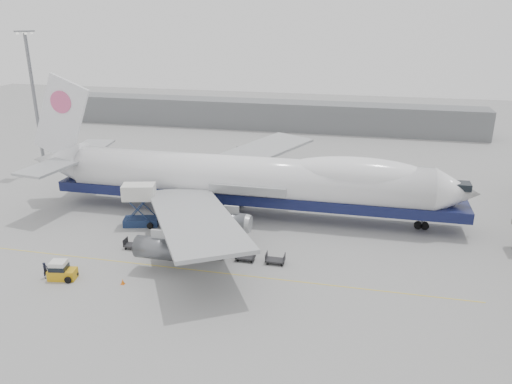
% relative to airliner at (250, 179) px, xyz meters
% --- Properties ---
extents(ground, '(260.00, 260.00, 0.00)m').
position_rel_airliner_xyz_m(ground, '(-0.64, -12.00, -5.62)').
color(ground, gray).
rests_on(ground, ground).
extents(apron_line, '(60.00, 0.15, 0.01)m').
position_rel_airliner_xyz_m(apron_line, '(-0.64, -18.00, -5.62)').
color(apron_line, gold).
rests_on(apron_line, ground).
extents(hangar, '(110.00, 8.00, 7.00)m').
position_rel_airliner_xyz_m(hangar, '(-10.64, 58.00, -2.12)').
color(hangar, slate).
rests_on(hangar, ground).
extents(floodlight_mast, '(2.40, 2.40, 25.43)m').
position_rel_airliner_xyz_m(floodlight_mast, '(-42.64, 12.00, 8.64)').
color(floodlight_mast, slate).
rests_on(floodlight_mast, ground).
extents(airliner, '(67.00, 55.30, 19.98)m').
position_rel_airliner_xyz_m(airliner, '(0.00, 0.00, 0.00)').
color(airliner, white).
rests_on(airliner, ground).
extents(catering_truck, '(5.22, 4.14, 6.06)m').
position_rel_airliner_xyz_m(catering_truck, '(-14.19, -7.15, -2.19)').
color(catering_truck, '#1A2A4E').
rests_on(catering_truck, ground).
extents(baggage_tug, '(3.23, 2.09, 2.20)m').
position_rel_airliner_xyz_m(baggage_tug, '(-16.47, -23.20, -4.65)').
color(baggage_tug, '#C49112').
rests_on(baggage_tug, ground).
extents(ground_worker, '(0.46, 0.70, 1.92)m').
position_rel_airliner_xyz_m(ground_worker, '(-18.34, -23.38, -4.66)').
color(ground_worker, black).
rests_on(ground_worker, ground).
extents(traffic_cone, '(0.43, 0.43, 0.63)m').
position_rel_airliner_xyz_m(traffic_cone, '(-9.21, -22.78, -5.32)').
color(traffic_cone, '#E15F0B').
rests_on(traffic_cone, ground).
extents(dolly_0, '(2.30, 1.35, 1.30)m').
position_rel_airliner_xyz_m(dolly_0, '(-11.94, -14.34, -5.09)').
color(dolly_0, '#2D2D30').
rests_on(dolly_0, ground).
extents(dolly_1, '(2.30, 1.35, 1.30)m').
position_rel_airliner_xyz_m(dolly_1, '(-8.27, -14.34, -5.09)').
color(dolly_1, '#2D2D30').
rests_on(dolly_1, ground).
extents(dolly_2, '(2.30, 1.35, 1.30)m').
position_rel_airliner_xyz_m(dolly_2, '(-4.60, -14.34, -5.09)').
color(dolly_2, '#2D2D30').
rests_on(dolly_2, ground).
extents(dolly_3, '(2.30, 1.35, 1.30)m').
position_rel_airliner_xyz_m(dolly_3, '(-0.93, -14.34, -5.09)').
color(dolly_3, '#2D2D30').
rests_on(dolly_3, ground).
extents(dolly_4, '(2.30, 1.35, 1.30)m').
position_rel_airliner_xyz_m(dolly_4, '(2.74, -14.34, -5.09)').
color(dolly_4, '#2D2D30').
rests_on(dolly_4, ground).
extents(dolly_5, '(2.30, 1.35, 1.30)m').
position_rel_airliner_xyz_m(dolly_5, '(6.41, -14.34, -5.09)').
color(dolly_5, '#2D2D30').
rests_on(dolly_5, ground).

